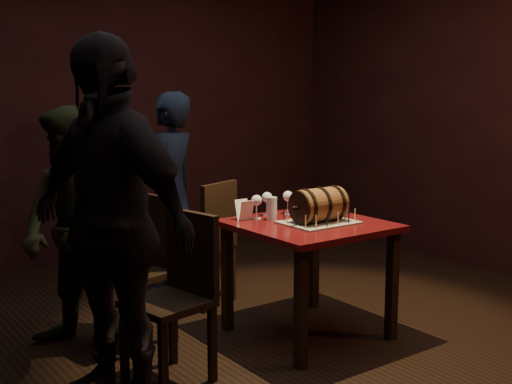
{
  "coord_description": "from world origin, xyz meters",
  "views": [
    {
      "loc": [
        -2.46,
        -3.2,
        1.58
      ],
      "look_at": [
        -0.09,
        0.05,
        0.95
      ],
      "focal_mm": 45.0,
      "sensor_mm": 36.0,
      "label": 1
    }
  ],
  "objects_px": {
    "person_back": "(170,192)",
    "person_left_front": "(108,225)",
    "pub_table": "(309,239)",
    "person_left_rear": "(76,232)",
    "wine_glass_mid": "(267,199)",
    "chair_back": "(209,236)",
    "chair_left_front": "(179,287)",
    "barrel_cake": "(319,205)",
    "pint_of_ale": "(272,209)",
    "chair_left_rear": "(144,260)",
    "wine_glass_left": "(257,202)",
    "wine_glass_right": "(288,197)"
  },
  "relations": [
    {
      "from": "person_back",
      "to": "person_left_front",
      "type": "height_order",
      "value": "person_left_front"
    },
    {
      "from": "pub_table",
      "to": "person_left_rear",
      "type": "bearing_deg",
      "value": 155.88
    },
    {
      "from": "wine_glass_mid",
      "to": "person_left_rear",
      "type": "relative_size",
      "value": 0.11
    },
    {
      "from": "chair_back",
      "to": "chair_left_front",
      "type": "relative_size",
      "value": 1.0
    },
    {
      "from": "barrel_cake",
      "to": "pint_of_ale",
      "type": "height_order",
      "value": "barrel_cake"
    },
    {
      "from": "person_left_rear",
      "to": "pint_of_ale",
      "type": "bearing_deg",
      "value": 48.65
    },
    {
      "from": "wine_glass_mid",
      "to": "chair_back",
      "type": "bearing_deg",
      "value": 103.34
    },
    {
      "from": "person_back",
      "to": "person_left_rear",
      "type": "distance_m",
      "value": 1.34
    },
    {
      "from": "chair_left_rear",
      "to": "person_back",
      "type": "distance_m",
      "value": 1.1
    },
    {
      "from": "wine_glass_mid",
      "to": "pint_of_ale",
      "type": "relative_size",
      "value": 1.07
    },
    {
      "from": "wine_glass_left",
      "to": "chair_back",
      "type": "xyz_separation_m",
      "value": [
        -0.0,
        0.6,
        -0.35
      ]
    },
    {
      "from": "chair_back",
      "to": "chair_left_rear",
      "type": "relative_size",
      "value": 1.0
    },
    {
      "from": "wine_glass_mid",
      "to": "person_left_rear",
      "type": "bearing_deg",
      "value": 168.69
    },
    {
      "from": "wine_glass_left",
      "to": "person_left_front",
      "type": "relative_size",
      "value": 0.09
    },
    {
      "from": "pub_table",
      "to": "person_back",
      "type": "relative_size",
      "value": 0.57
    },
    {
      "from": "chair_left_rear",
      "to": "person_back",
      "type": "relative_size",
      "value": 0.59
    },
    {
      "from": "wine_glass_mid",
      "to": "person_back",
      "type": "height_order",
      "value": "person_back"
    },
    {
      "from": "wine_glass_mid",
      "to": "chair_left_rear",
      "type": "xyz_separation_m",
      "value": [
        -0.82,
        0.21,
        -0.34
      ]
    },
    {
      "from": "wine_glass_right",
      "to": "chair_left_rear",
      "type": "distance_m",
      "value": 1.06
    },
    {
      "from": "pint_of_ale",
      "to": "chair_left_rear",
      "type": "height_order",
      "value": "chair_left_rear"
    },
    {
      "from": "pint_of_ale",
      "to": "person_back",
      "type": "xyz_separation_m",
      "value": [
        -0.11,
        1.19,
        -0.03
      ]
    },
    {
      "from": "chair_left_rear",
      "to": "wine_glass_mid",
      "type": "bearing_deg",
      "value": -14.44
    },
    {
      "from": "chair_left_front",
      "to": "pub_table",
      "type": "bearing_deg",
      "value": 4.21
    },
    {
      "from": "barrel_cake",
      "to": "pint_of_ale",
      "type": "xyz_separation_m",
      "value": [
        -0.17,
        0.27,
        -0.05
      ]
    },
    {
      "from": "chair_back",
      "to": "pint_of_ale",
      "type": "bearing_deg",
      "value": -84.34
    },
    {
      "from": "wine_glass_left",
      "to": "wine_glass_mid",
      "type": "xyz_separation_m",
      "value": [
        0.13,
        0.06,
        -0.0
      ]
    },
    {
      "from": "wine_glass_left",
      "to": "person_left_front",
      "type": "height_order",
      "value": "person_left_front"
    },
    {
      "from": "wine_glass_mid",
      "to": "chair_back",
      "type": "xyz_separation_m",
      "value": [
        -0.13,
        0.54,
        -0.34
      ]
    },
    {
      "from": "wine_glass_right",
      "to": "person_back",
      "type": "height_order",
      "value": "person_back"
    },
    {
      "from": "chair_left_front",
      "to": "person_left_rear",
      "type": "height_order",
      "value": "person_left_rear"
    },
    {
      "from": "wine_glass_left",
      "to": "chair_left_front",
      "type": "distance_m",
      "value": 0.94
    },
    {
      "from": "wine_glass_left",
      "to": "pint_of_ale",
      "type": "bearing_deg",
      "value": -49.66
    },
    {
      "from": "pint_of_ale",
      "to": "person_left_front",
      "type": "bearing_deg",
      "value": -164.6
    },
    {
      "from": "chair_back",
      "to": "wine_glass_right",
      "type": "bearing_deg",
      "value": -64.84
    },
    {
      "from": "person_back",
      "to": "chair_back",
      "type": "bearing_deg",
      "value": 71.07
    },
    {
      "from": "person_back",
      "to": "pub_table",
      "type": "bearing_deg",
      "value": 76.5
    },
    {
      "from": "pint_of_ale",
      "to": "chair_back",
      "type": "bearing_deg",
      "value": 95.66
    },
    {
      "from": "barrel_cake",
      "to": "wine_glass_left",
      "type": "xyz_separation_m",
      "value": [
        -0.24,
        0.35,
        -0.0
      ]
    },
    {
      "from": "person_left_rear",
      "to": "wine_glass_left",
      "type": "bearing_deg",
      "value": 51.3
    },
    {
      "from": "pub_table",
      "to": "chair_back",
      "type": "bearing_deg",
      "value": 103.14
    },
    {
      "from": "chair_back",
      "to": "person_back",
      "type": "distance_m",
      "value": 0.58
    },
    {
      "from": "chair_back",
      "to": "person_left_rear",
      "type": "bearing_deg",
      "value": -165.08
    },
    {
      "from": "barrel_cake",
      "to": "pub_table",
      "type": "bearing_deg",
      "value": 118.16
    },
    {
      "from": "barrel_cake",
      "to": "chair_back",
      "type": "relative_size",
      "value": 0.42
    },
    {
      "from": "chair_back",
      "to": "wine_glass_left",
      "type": "bearing_deg",
      "value": -89.88
    },
    {
      "from": "pub_table",
      "to": "wine_glass_mid",
      "type": "bearing_deg",
      "value": 102.81
    },
    {
      "from": "pint_of_ale",
      "to": "person_left_front",
      "type": "xyz_separation_m",
      "value": [
        -1.28,
        -0.35,
        0.11
      ]
    },
    {
      "from": "barrel_cake",
      "to": "wine_glass_left",
      "type": "relative_size",
      "value": 2.43
    },
    {
      "from": "pint_of_ale",
      "to": "person_back",
      "type": "relative_size",
      "value": 0.09
    },
    {
      "from": "chair_left_front",
      "to": "person_left_front",
      "type": "relative_size",
      "value": 0.5
    }
  ]
}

